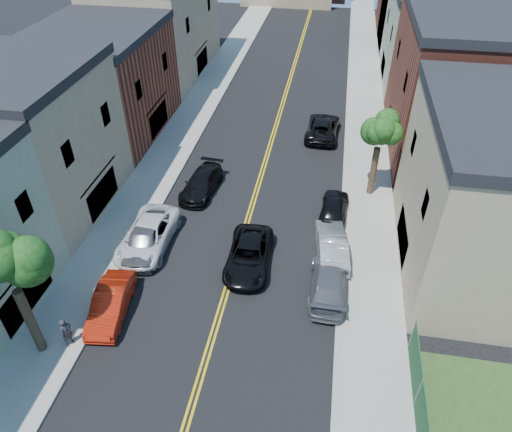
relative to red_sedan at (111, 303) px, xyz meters
The scene contains 21 objects.
sidewalk_left 23.38m from the red_sedan, 95.89° to the left, with size 3.20×100.00×0.15m, color gray.
sidewalk_right 26.84m from the red_sedan, 60.05° to the left, with size 3.20×100.00×0.15m, color gray.
curb_left 23.27m from the red_sedan, 91.60° to the left, with size 0.30×100.00×0.15m, color gray.
curb_right 26.02m from the red_sedan, 63.39° to the left, with size 0.30×100.00×0.15m, color gray.
bldg_left_tan_near 12.43m from the red_sedan, 135.85° to the left, with size 9.00×10.00×9.00m, color #998466.
bldg_left_brick 21.30m from the red_sedan, 113.82° to the left, with size 9.00×12.00×8.00m, color brown.
bldg_left_tan_far 34.56m from the red_sedan, 104.34° to the left, with size 9.00×16.00×9.50m, color #998466.
bldg_right_tan 21.14m from the red_sedan, 20.40° to the left, with size 9.00×12.00×9.00m, color #998466.
bldg_right_brick 29.16m from the red_sedan, 47.46° to the left, with size 9.00×14.00×10.00m, color brown.
bldg_right_palegrn 40.44m from the red_sedan, 61.05° to the left, with size 9.00×12.00×8.50m, color gray.
tree_right_far 19.52m from the red_sedan, 44.65° to the left, with size 4.40×4.40×8.03m.
red_sedan is the anchor object (origin of this frame).
white_pickup 5.39m from the red_sedan, 89.62° to the left, with size 2.64×5.73×1.59m, color silver.
grey_car_left 5.00m from the red_sedan, 90.00° to the left, with size 1.98×4.93×1.68m, color #4E4F55.
black_car_left 11.66m from the red_sedan, 81.62° to the left, with size 1.98×4.87×1.41m, color black.
grey_car_right 11.53m from the red_sedan, 17.48° to the left, with size 2.07×5.09×1.48m, color #56585D.
black_car_right 15.04m from the red_sedan, 42.98° to the left, with size 1.71×4.25×1.45m, color black.
silver_car_right 12.75m from the red_sedan, 30.40° to the left, with size 1.65×4.73×1.56m, color #ADB1B5.
dark_car_right_far 23.43m from the red_sedan, 65.82° to the left, with size 2.54×5.51×1.53m, color black.
black_suv_lane 7.94m from the red_sedan, 37.07° to the left, with size 2.41×5.22×1.45m, color black.
pedestrian_left 2.57m from the red_sedan, 118.00° to the right, with size 0.60×0.39×1.64m, color #26262E.
Camera 1 is at (4.63, 2.08, 19.07)m, focal length 32.84 mm.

